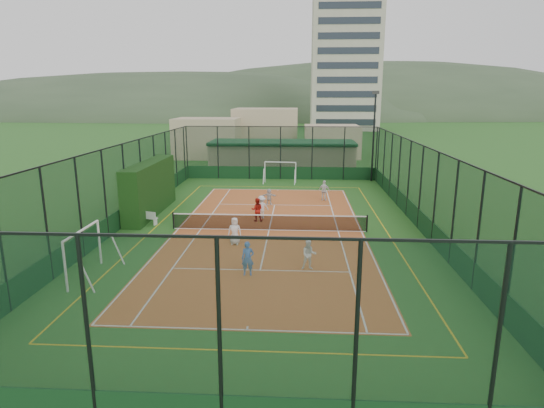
# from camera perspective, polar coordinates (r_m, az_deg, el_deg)

# --- Properties ---
(ground) EXTENTS (300.00, 300.00, 0.00)m
(ground) POSITION_cam_1_polar(r_m,az_deg,el_deg) (27.22, -0.38, -3.31)
(ground) COLOR #326221
(ground) RESTS_ON ground
(court_slab) EXTENTS (11.17, 23.97, 0.01)m
(court_slab) POSITION_cam_1_polar(r_m,az_deg,el_deg) (27.22, -0.38, -3.30)
(court_slab) COLOR #A34D24
(court_slab) RESTS_ON ground
(tennis_net) EXTENTS (11.67, 0.12, 1.06)m
(tennis_net) POSITION_cam_1_polar(r_m,az_deg,el_deg) (27.07, -0.38, -2.24)
(tennis_net) COLOR black
(tennis_net) RESTS_ON ground
(perimeter_fence) EXTENTS (18.12, 34.12, 5.00)m
(perimeter_fence) POSITION_cam_1_polar(r_m,az_deg,el_deg) (26.61, -0.38, 1.85)
(perimeter_fence) COLOR black
(perimeter_fence) RESTS_ON ground
(floodlight_ne) EXTENTS (0.60, 0.26, 8.25)m
(floodlight_ne) POSITION_cam_1_polar(r_m,az_deg,el_deg) (43.32, 12.62, 8.23)
(floodlight_ne) COLOR black
(floodlight_ne) RESTS_ON ground
(clubhouse) EXTENTS (15.20, 7.20, 3.15)m
(clubhouse) POSITION_cam_1_polar(r_m,az_deg,el_deg) (48.44, 1.30, 6.05)
(clubhouse) COLOR tan
(clubhouse) RESTS_ON ground
(apartment_tower) EXTENTS (15.00, 12.00, 30.00)m
(apartment_tower) POSITION_cam_1_polar(r_m,az_deg,el_deg) (108.72, 9.17, 17.13)
(apartment_tower) COLOR beige
(apartment_tower) RESTS_ON ground
(distant_hills) EXTENTS (200.00, 60.00, 24.00)m
(distant_hills) POSITION_cam_1_polar(r_m,az_deg,el_deg) (176.18, 2.82, 10.97)
(distant_hills) COLOR #384C33
(distant_hills) RESTS_ON ground
(hedge_left) EXTENTS (1.20, 8.01, 3.50)m
(hedge_left) POSITION_cam_1_polar(r_m,az_deg,el_deg) (31.81, -15.05, 1.94)
(hedge_left) COLOR black
(hedge_left) RESTS_ON ground
(white_bench) EXTENTS (1.64, 0.87, 0.89)m
(white_bench) POSITION_cam_1_polar(r_m,az_deg,el_deg) (29.49, -15.57, -1.60)
(white_bench) COLOR white
(white_bench) RESTS_ON ground
(futsal_goal_near) EXTENTS (3.33, 0.99, 2.14)m
(futsal_goal_near) POSITION_cam_1_polar(r_m,az_deg,el_deg) (21.77, -22.57, -5.80)
(futsal_goal_near) COLOR white
(futsal_goal_near) RESTS_ON ground
(futsal_goal_far) EXTENTS (3.01, 1.11, 1.90)m
(futsal_goal_far) POSITION_cam_1_polar(r_m,az_deg,el_deg) (41.79, 1.04, 3.98)
(futsal_goal_far) COLOR white
(futsal_goal_far) RESTS_ON ground
(child_near_left) EXTENTS (0.73, 0.48, 1.48)m
(child_near_left) POSITION_cam_1_polar(r_m,az_deg,el_deg) (24.59, -4.71, -3.39)
(child_near_left) COLOR silver
(child_near_left) RESTS_ON court_slab
(child_near_mid) EXTENTS (0.59, 0.41, 1.54)m
(child_near_mid) POSITION_cam_1_polar(r_m,az_deg,el_deg) (20.43, -3.07, -6.85)
(child_near_mid) COLOR #476ECA
(child_near_mid) RESTS_ON court_slab
(child_near_right) EXTENTS (0.72, 0.58, 1.42)m
(child_near_right) POSITION_cam_1_polar(r_m,az_deg,el_deg) (21.13, 4.67, -6.36)
(child_near_right) COLOR white
(child_near_right) RESTS_ON court_slab
(child_far_left) EXTENTS (1.13, 0.92, 1.53)m
(child_far_left) POSITION_cam_1_polar(r_m,az_deg,el_deg) (29.56, -1.32, -0.40)
(child_far_left) COLOR silver
(child_far_left) RESTS_ON court_slab
(child_far_right) EXTENTS (0.97, 0.63, 1.54)m
(child_far_right) POSITION_cam_1_polar(r_m,az_deg,el_deg) (34.88, 6.57, 1.69)
(child_far_right) COLOR white
(child_far_right) RESTS_ON court_slab
(child_far_back) EXTENTS (1.12, 0.42, 1.19)m
(child_far_back) POSITION_cam_1_polar(r_m,az_deg,el_deg) (33.42, -0.36, 0.95)
(child_far_back) COLOR silver
(child_far_back) RESTS_ON court_slab
(coach) EXTENTS (0.78, 0.63, 1.51)m
(coach) POSITION_cam_1_polar(r_m,az_deg,el_deg) (28.97, -1.89, -0.71)
(coach) COLOR #AA1A12
(coach) RESTS_ON court_slab
(tennis_balls) EXTENTS (3.78, 1.24, 0.07)m
(tennis_balls) POSITION_cam_1_polar(r_m,az_deg,el_deg) (28.36, 2.75, -2.54)
(tennis_balls) COLOR #CCE033
(tennis_balls) RESTS_ON court_slab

